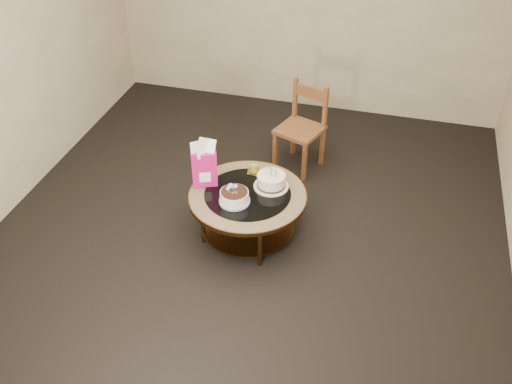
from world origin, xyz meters
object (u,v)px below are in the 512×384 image
(gift_bag, at_px, (204,163))
(decorated_cake, at_px, (234,197))
(cream_cake, at_px, (271,181))
(coffee_table, at_px, (248,201))
(dining_chair, at_px, (302,127))

(gift_bag, bearing_deg, decorated_cake, -51.52)
(decorated_cake, height_order, gift_bag, gift_bag)
(cream_cake, bearing_deg, coffee_table, -117.69)
(decorated_cake, height_order, cream_cake, cream_cake)
(coffee_table, bearing_deg, decorated_cake, -118.28)
(cream_cake, xyz_separation_m, gift_bag, (-0.56, -0.10, 0.15))
(coffee_table, relative_size, cream_cake, 3.36)
(gift_bag, bearing_deg, cream_cake, -11.69)
(coffee_table, distance_m, decorated_cake, 0.20)
(gift_bag, xyz_separation_m, dining_chair, (0.62, 1.16, -0.22))
(coffee_table, xyz_separation_m, dining_chair, (0.22, 1.20, 0.07))
(decorated_cake, relative_size, cream_cake, 0.86)
(coffee_table, relative_size, gift_bag, 2.40)
(decorated_cake, xyz_separation_m, dining_chair, (0.30, 1.34, -0.06))
(cream_cake, relative_size, dining_chair, 0.34)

